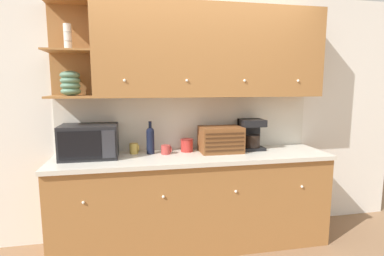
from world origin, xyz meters
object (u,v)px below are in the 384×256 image
at_px(wine_bottle, 150,139).
at_px(mug_blue_second, 166,150).
at_px(microwave, 90,141).
at_px(coffee_maker, 251,134).
at_px(mug, 134,148).
at_px(bread_box, 221,139).
at_px(storage_canister, 187,145).

relative_size(wine_bottle, mug_blue_second, 3.12).
bearing_deg(mug_blue_second, microwave, -179.46).
distance_m(mug_blue_second, coffee_maker, 0.94).
xyz_separation_m(microwave, mug_blue_second, (0.73, 0.01, -0.11)).
xyz_separation_m(mug, wine_bottle, (0.16, -0.04, 0.10)).
bearing_deg(bread_box, mug, 173.62).
distance_m(bread_box, coffee_maker, 0.37).
bearing_deg(storage_canister, microwave, -175.49).
distance_m(mug_blue_second, bread_box, 0.57).
bearing_deg(mug_blue_second, coffee_maker, 3.44).
relative_size(microwave, coffee_maker, 1.61).
xyz_separation_m(microwave, wine_bottle, (0.58, 0.05, -0.01)).
bearing_deg(coffee_maker, wine_bottle, -179.46).
bearing_deg(storage_canister, mug, 178.51).
height_order(mug, wine_bottle, wine_bottle).
distance_m(wine_bottle, bread_box, 0.72).
bearing_deg(storage_canister, bread_box, -13.92).
relative_size(mug_blue_second, storage_canister, 0.80).
relative_size(mug, storage_canister, 0.78).
xyz_separation_m(wine_bottle, mug_blue_second, (0.15, -0.05, -0.10)).
distance_m(mug, coffee_maker, 1.25).
bearing_deg(mug_blue_second, wine_bottle, 163.26).
bearing_deg(wine_bottle, coffee_maker, 0.54).
bearing_deg(storage_canister, coffee_maker, -1.05).
bearing_deg(mug_blue_second, storage_canister, 16.91).
distance_m(mug, storage_canister, 0.54).
xyz_separation_m(storage_canister, bread_box, (0.34, -0.08, 0.06)).
height_order(microwave, mug_blue_second, microwave).
distance_m(microwave, coffee_maker, 1.66).
bearing_deg(wine_bottle, bread_box, -4.90).
height_order(mug_blue_second, coffee_maker, coffee_maker).
bearing_deg(storage_canister, wine_bottle, -176.51).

